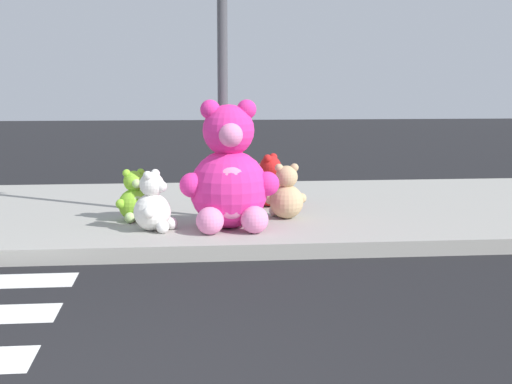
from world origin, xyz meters
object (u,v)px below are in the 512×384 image
plush_lime (135,200)px  plush_white (154,207)px  plush_tan (286,196)px  sign_pole (223,61)px  plush_red (269,185)px  plush_pink_large (229,178)px

plush_lime → plush_white: plush_white is taller
plush_white → plush_tan: plush_white is taller
sign_pole → plush_tan: 1.61m
plush_white → plush_red: (1.32, 1.37, 0.01)m
plush_red → plush_pink_large: bearing=-113.1°
sign_pole → plush_pink_large: sign_pole is taller
plush_white → plush_red: bearing=46.0°
sign_pole → plush_pink_large: (0.02, -0.59, -1.18)m
plush_lime → plush_pink_large: bearing=-28.6°
sign_pole → plush_lime: 1.76m
plush_white → plush_lime: bearing=111.0°
sign_pole → plush_tan: sign_pole is taller
sign_pole → plush_lime: size_ratio=5.73×
plush_pink_large → sign_pole: bearing=92.4°
sign_pole → plush_red: sign_pole is taller
plush_pink_large → plush_lime: size_ratio=2.34×
plush_pink_large → plush_lime: bearing=151.4°
plush_lime → plush_tan: bearing=-0.9°
plush_white → plush_tan: 1.52m
plush_lime → plush_red: size_ratio=0.88×
sign_pole → plush_white: bearing=-139.3°
plush_tan → plush_red: size_ratio=0.95×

